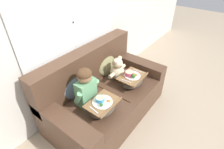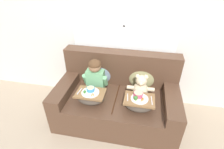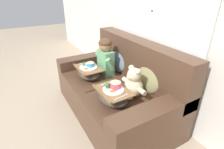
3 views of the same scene
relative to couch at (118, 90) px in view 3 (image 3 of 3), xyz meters
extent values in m
plane|color=tan|center=(0.00, -0.08, -0.34)|extent=(14.00, 14.00, 0.00)
cube|color=beige|center=(0.00, 0.53, 0.96)|extent=(8.00, 0.05, 2.60)
cube|color=white|center=(0.00, 0.49, 0.99)|extent=(1.61, 0.02, 1.39)
cube|color=black|center=(0.00, 0.50, 0.99)|extent=(1.56, 0.01, 1.34)
cube|color=white|center=(0.00, 0.49, 0.99)|extent=(0.02, 0.02, 1.34)
cube|color=white|center=(0.00, 0.49, 0.99)|extent=(1.56, 0.02, 0.02)
cube|color=#4C3323|center=(0.00, -0.08, -0.12)|extent=(1.79, 0.99, 0.45)
cube|color=#4C3323|center=(0.00, 0.31, 0.38)|extent=(1.79, 0.22, 0.55)
cube|color=#4C3323|center=(-0.78, -0.08, 0.18)|extent=(0.22, 0.99, 0.15)
cube|color=#4C3323|center=(0.78, -0.08, 0.18)|extent=(0.22, 0.99, 0.15)
cube|color=#32190A|center=(0.00, -0.10, 0.11)|extent=(0.01, 0.73, 0.01)
ellipsoid|color=slate|center=(-0.34, 0.23, 0.30)|extent=(0.41, 0.20, 0.43)
ellipsoid|color=#898456|center=(0.34, 0.23, 0.30)|extent=(0.41, 0.20, 0.43)
cube|color=#66A370|center=(-0.34, 0.00, 0.28)|extent=(0.26, 0.15, 0.35)
sphere|color=#936B4C|center=(-0.34, 0.00, 0.54)|extent=(0.18, 0.18, 0.18)
ellipsoid|color=#4C331E|center=(-0.34, 0.00, 0.57)|extent=(0.19, 0.19, 0.13)
cylinder|color=#66A370|center=(-0.49, -0.02, 0.31)|extent=(0.07, 0.14, 0.20)
cylinder|color=#66A370|center=(-0.19, -0.01, 0.31)|extent=(0.07, 0.14, 0.20)
sphere|color=beige|center=(0.34, 0.00, 0.22)|extent=(0.22, 0.22, 0.22)
sphere|color=beige|center=(0.34, 0.00, 0.38)|extent=(0.16, 0.16, 0.16)
sphere|color=beige|center=(0.28, 0.00, 0.44)|extent=(0.07, 0.07, 0.07)
sphere|color=beige|center=(0.39, 0.00, 0.44)|extent=(0.07, 0.07, 0.07)
sphere|color=beige|center=(0.34, -0.07, 0.37)|extent=(0.06, 0.06, 0.06)
sphere|color=black|center=(0.34, -0.09, 0.38)|extent=(0.02, 0.02, 0.02)
cylinder|color=beige|center=(0.19, 0.00, 0.24)|extent=(0.11, 0.06, 0.06)
cylinder|color=beige|center=(0.48, 0.00, 0.24)|extent=(0.11, 0.06, 0.06)
cylinder|color=beige|center=(0.29, -0.11, 0.14)|extent=(0.06, 0.10, 0.06)
cylinder|color=beige|center=(0.39, -0.11, 0.14)|extent=(0.06, 0.10, 0.06)
ellipsoid|color=#473D33|center=(-0.34, -0.27, 0.18)|extent=(0.39, 0.28, 0.15)
cube|color=brown|center=(-0.34, -0.27, 0.26)|extent=(0.40, 0.29, 0.01)
cube|color=brown|center=(-0.34, -0.41, 0.27)|extent=(0.40, 0.02, 0.02)
cylinder|color=white|center=(-0.34, -0.27, 0.27)|extent=(0.24, 0.24, 0.01)
cylinder|color=#3889C1|center=(-0.34, -0.24, 0.30)|extent=(0.11, 0.11, 0.05)
cylinder|color=#E5D189|center=(-0.34, -0.24, 0.32)|extent=(0.10, 0.10, 0.01)
sphere|color=#38702D|center=(-0.40, -0.31, 0.30)|extent=(0.04, 0.04, 0.04)
cylinder|color=#7A9E56|center=(-0.40, -0.31, 0.28)|extent=(0.02, 0.02, 0.02)
cylinder|color=orange|center=(-0.30, -0.33, 0.28)|extent=(0.02, 0.05, 0.01)
cylinder|color=orange|center=(-0.28, -0.32, 0.28)|extent=(0.03, 0.05, 0.01)
cube|color=silver|center=(-0.49, -0.27, 0.27)|extent=(0.03, 0.14, 0.01)
ellipsoid|color=#473D33|center=(0.34, -0.27, 0.18)|extent=(0.39, 0.29, 0.15)
cube|color=brown|center=(0.34, -0.27, 0.26)|extent=(0.40, 0.31, 0.01)
cube|color=brown|center=(0.34, -0.41, 0.27)|extent=(0.40, 0.02, 0.02)
cylinder|color=white|center=(0.34, -0.27, 0.27)|extent=(0.23, 0.23, 0.01)
cylinder|color=#D64C70|center=(0.31, -0.23, 0.31)|extent=(0.13, 0.13, 0.06)
cylinder|color=#E5D189|center=(0.31, -0.23, 0.33)|extent=(0.11, 0.11, 0.01)
sphere|color=#38702D|center=(0.29, -0.32, 0.32)|extent=(0.06, 0.06, 0.06)
cylinder|color=#7A9E56|center=(0.29, -0.32, 0.29)|extent=(0.02, 0.02, 0.03)
cylinder|color=orange|center=(0.37, -0.30, 0.28)|extent=(0.03, 0.07, 0.01)
cylinder|color=orange|center=(0.38, -0.29, 0.28)|extent=(0.01, 0.06, 0.01)
cube|color=silver|center=(0.18, -0.27, 0.27)|extent=(0.03, 0.14, 0.01)
cube|color=silver|center=(0.49, -0.27, 0.27)|extent=(0.03, 0.17, 0.01)
camera|label=1|loc=(-1.46, -1.27, 1.76)|focal=28.00mm
camera|label=2|loc=(0.32, -2.07, 1.77)|focal=28.00mm
camera|label=3|loc=(1.71, -1.08, 1.26)|focal=28.00mm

